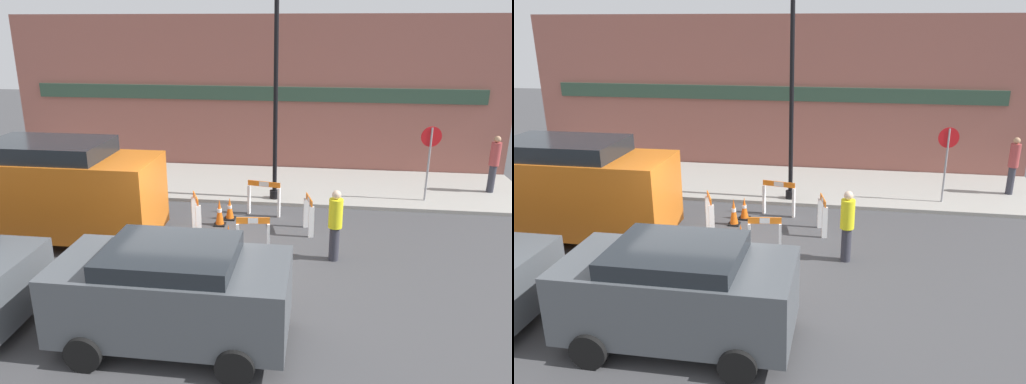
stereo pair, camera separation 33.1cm
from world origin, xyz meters
TOP-DOWN VIEW (x-y plane):
  - ground_plane at (0.00, 0.00)m, footprint 60.00×60.00m
  - sidewalk_slab at (0.00, 6.50)m, footprint 18.00×3.99m
  - storefront_facade at (0.00, 8.56)m, footprint 18.00×0.22m
  - streetlamp_post at (1.19, 4.91)m, footprint 0.44×0.44m
  - stop_sign at (5.70, 5.32)m, footprint 0.60×0.09m
  - barricade_0 at (1.09, 0.83)m, footprint 0.77×0.23m
  - barricade_1 at (2.29, 2.64)m, footprint 0.30×0.73m
  - barricade_2 at (1.00, 3.70)m, footprint 0.95×0.30m
  - barricade_3 at (-0.49, 1.92)m, footprint 0.41×0.73m
  - traffic_cone_0 at (0.00, 0.89)m, footprint 0.30×0.30m
  - traffic_cone_1 at (0.10, 3.27)m, footprint 0.30×0.30m
  - traffic_cone_2 at (-0.09, 2.81)m, footprint 0.30×0.30m
  - traffic_cone_3 at (0.47, 1.11)m, footprint 0.30×0.30m
  - person_worker at (2.92, 1.10)m, footprint 0.43×0.43m
  - person_pedestrian at (7.90, 6.41)m, footprint 0.33×0.33m
  - parked_car_1 at (0.21, -2.42)m, footprint 3.83×2.01m
  - work_van at (-3.89, 1.32)m, footprint 5.15×2.11m

SIDE VIEW (x-z plane):
  - ground_plane at x=0.00m, z-range 0.00..0.00m
  - sidewalk_slab at x=0.00m, z-range 0.00..0.10m
  - traffic_cone_0 at x=0.00m, z-range -0.01..0.55m
  - traffic_cone_1 at x=0.10m, z-range -0.01..0.62m
  - traffic_cone_3 at x=0.47m, z-range -0.01..0.72m
  - traffic_cone_2 at x=-0.09m, z-range -0.01..0.73m
  - barricade_1 at x=2.29m, z-range 0.03..1.00m
  - barricade_2 at x=1.00m, z-range 0.05..1.05m
  - barricade_0 at x=1.09m, z-range 0.03..1.08m
  - barricade_3 at x=-0.49m, z-range 0.03..1.16m
  - person_worker at x=2.92m, z-range 0.07..1.75m
  - parked_car_1 at x=0.21m, z-range 0.11..1.87m
  - person_pedestrian at x=7.90m, z-range 0.19..1.99m
  - work_van at x=-3.89m, z-range 0.11..2.65m
  - stop_sign at x=5.70m, z-range 0.49..2.74m
  - storefront_facade at x=0.00m, z-range 0.00..5.50m
  - streetlamp_post at x=1.19m, z-range 0.95..7.48m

